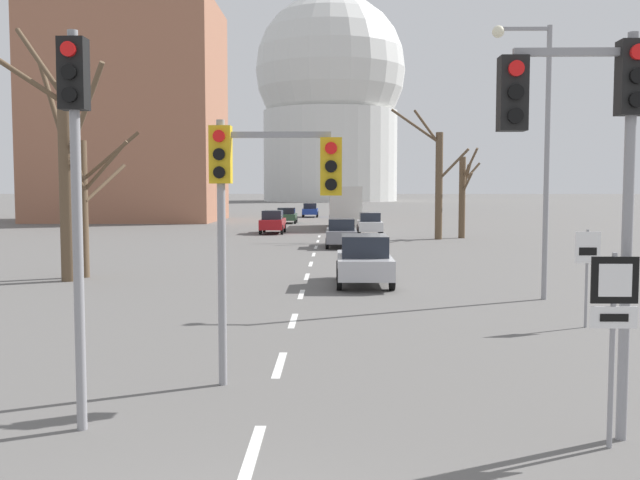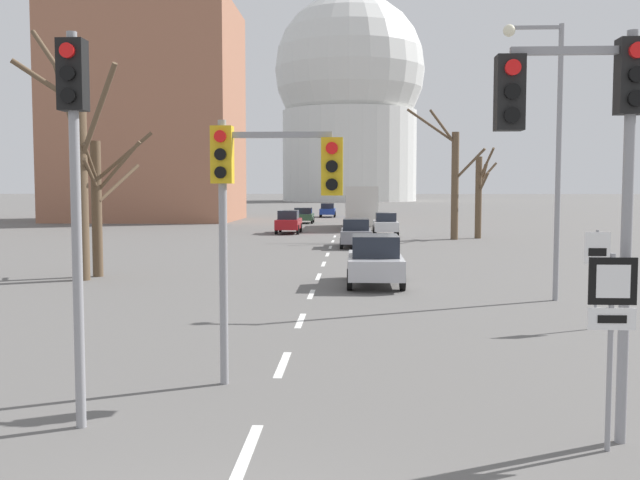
# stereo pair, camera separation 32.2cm
# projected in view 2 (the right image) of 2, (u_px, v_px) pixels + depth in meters

# --- Properties ---
(lane_stripe_0) EXTENTS (0.16, 2.00, 0.01)m
(lane_stripe_0) POSITION_uv_depth(u_px,v_px,m) (247.00, 451.00, 9.09)
(lane_stripe_0) COLOR silver
(lane_stripe_0) RESTS_ON ground_plane
(lane_stripe_1) EXTENTS (0.16, 2.00, 0.01)m
(lane_stripe_1) POSITION_uv_depth(u_px,v_px,m) (283.00, 364.00, 13.57)
(lane_stripe_1) COLOR silver
(lane_stripe_1) RESTS_ON ground_plane
(lane_stripe_2) EXTENTS (0.16, 2.00, 0.01)m
(lane_stripe_2) POSITION_uv_depth(u_px,v_px,m) (301.00, 321.00, 18.06)
(lane_stripe_2) COLOR silver
(lane_stripe_2) RESTS_ON ground_plane
(lane_stripe_3) EXTENTS (0.16, 2.00, 0.01)m
(lane_stripe_3) POSITION_uv_depth(u_px,v_px,m) (311.00, 294.00, 22.54)
(lane_stripe_3) COLOR silver
(lane_stripe_3) RESTS_ON ground_plane
(lane_stripe_4) EXTENTS (0.16, 2.00, 0.01)m
(lane_stripe_4) POSITION_uv_depth(u_px,v_px,m) (318.00, 277.00, 27.02)
(lane_stripe_4) COLOR silver
(lane_stripe_4) RESTS_ON ground_plane
(lane_stripe_5) EXTENTS (0.16, 2.00, 0.01)m
(lane_stripe_5) POSITION_uv_depth(u_px,v_px,m) (324.00, 264.00, 31.51)
(lane_stripe_5) COLOR silver
(lane_stripe_5) RESTS_ON ground_plane
(lane_stripe_6) EXTENTS (0.16, 2.00, 0.01)m
(lane_stripe_6) POSITION_uv_depth(u_px,v_px,m) (327.00, 254.00, 35.99)
(lane_stripe_6) COLOR silver
(lane_stripe_6) RESTS_ON ground_plane
(lane_stripe_7) EXTENTS (0.16, 2.00, 0.01)m
(lane_stripe_7) POSITION_uv_depth(u_px,v_px,m) (330.00, 247.00, 40.47)
(lane_stripe_7) COLOR silver
(lane_stripe_7) RESTS_ON ground_plane
(lane_stripe_8) EXTENTS (0.16, 2.00, 0.01)m
(lane_stripe_8) POSITION_uv_depth(u_px,v_px,m) (333.00, 241.00, 44.95)
(lane_stripe_8) COLOR silver
(lane_stripe_8) RESTS_ON ground_plane
(lane_stripe_9) EXTENTS (0.16, 2.00, 0.01)m
(lane_stripe_9) POSITION_uv_depth(u_px,v_px,m) (335.00, 236.00, 49.44)
(lane_stripe_9) COLOR silver
(lane_stripe_9) RESTS_ON ground_plane
(traffic_signal_near_right) EXTENTS (1.89, 0.34, 5.36)m
(traffic_signal_near_right) POSITION_uv_depth(u_px,v_px,m) (588.00, 133.00, 9.15)
(traffic_signal_near_right) COLOR gray
(traffic_signal_near_right) RESTS_ON ground_plane
(traffic_signal_centre_tall) EXTENTS (2.21, 0.34, 4.50)m
(traffic_signal_centre_tall) POSITION_uv_depth(u_px,v_px,m) (262.00, 186.00, 11.95)
(traffic_signal_centre_tall) COLOR gray
(traffic_signal_centre_tall) RESTS_ON ground_plane
(traffic_signal_near_left) EXTENTS (0.36, 0.34, 5.47)m
(traffic_signal_near_left) POSITION_uv_depth(u_px,v_px,m) (75.00, 156.00, 9.74)
(traffic_signal_near_left) COLOR gray
(traffic_signal_near_left) RESTS_ON ground_plane
(route_sign_post) EXTENTS (0.60, 0.08, 2.54)m
(route_sign_post) POSITION_uv_depth(u_px,v_px,m) (612.00, 317.00, 8.98)
(route_sign_post) COLOR gray
(route_sign_post) RESTS_ON ground_plane
(speed_limit_sign) EXTENTS (0.60, 0.08, 2.37)m
(speed_limit_sign) POSITION_uv_depth(u_px,v_px,m) (597.00, 262.00, 16.89)
(speed_limit_sign) COLOR gray
(speed_limit_sign) RESTS_ON ground_plane
(street_lamp_right) EXTENTS (1.78, 0.36, 8.14)m
(street_lamp_right) POSITION_uv_depth(u_px,v_px,m) (549.00, 134.00, 20.98)
(street_lamp_right) COLOR gray
(street_lamp_right) RESTS_ON ground_plane
(sedan_near_left) EXTENTS (1.75, 4.40, 1.61)m
(sedan_near_left) POSITION_uv_depth(u_px,v_px,m) (385.00, 224.00, 50.99)
(sedan_near_left) COLOR silver
(sedan_near_left) RESTS_ON ground_plane
(sedan_near_right) EXTENTS (1.74, 4.42, 1.71)m
(sedan_near_right) POSITION_uv_depth(u_px,v_px,m) (289.00, 222.00, 52.83)
(sedan_near_right) COLOR maroon
(sedan_near_right) RESTS_ON ground_plane
(sedan_mid_centre) EXTENTS (1.77, 4.36, 1.63)m
(sedan_mid_centre) POSITION_uv_depth(u_px,v_px,m) (356.00, 233.00, 40.50)
(sedan_mid_centre) COLOR slate
(sedan_mid_centre) RESTS_ON ground_plane
(sedan_far_left) EXTENTS (1.91, 4.35, 1.75)m
(sedan_far_left) POSITION_uv_depth(u_px,v_px,m) (375.00, 260.00, 24.62)
(sedan_far_left) COLOR #B7B7BC
(sedan_far_left) RESTS_ON ground_plane
(sedan_far_right) EXTENTS (1.80, 4.23, 1.62)m
(sedan_far_right) POSITION_uv_depth(u_px,v_px,m) (328.00, 210.00, 82.24)
(sedan_far_right) COLOR navy
(sedan_far_right) RESTS_ON ground_plane
(sedan_distant_centre) EXTENTS (1.94, 3.90, 1.48)m
(sedan_distant_centre) POSITION_uv_depth(u_px,v_px,m) (303.00, 215.00, 68.07)
(sedan_distant_centre) COLOR #2D4C33
(sedan_distant_centre) RESTS_ON ground_plane
(city_bus) EXTENTS (2.66, 10.80, 3.48)m
(city_bus) POSITION_uv_depth(u_px,v_px,m) (361.00, 204.00, 59.40)
(city_bus) COLOR beige
(city_bus) RESTS_ON ground_plane
(bare_tree_left_near) EXTENTS (4.31, 3.07, 9.37)m
(bare_tree_left_near) POSITION_uv_depth(u_px,v_px,m) (78.00, 158.00, 25.73)
(bare_tree_left_near) COLOR brown
(bare_tree_left_near) RESTS_ON ground_plane
(bare_tree_right_near) EXTENTS (4.94, 1.55, 8.53)m
(bare_tree_right_near) POSITION_uv_depth(u_px,v_px,m) (454.00, 179.00, 46.16)
(bare_tree_right_near) COLOR brown
(bare_tree_right_near) RESTS_ON ground_plane
(bare_tree_left_far) EXTENTS (2.26, 3.26, 5.51)m
(bare_tree_left_far) POSITION_uv_depth(u_px,v_px,m) (100.00, 200.00, 26.87)
(bare_tree_left_far) COLOR brown
(bare_tree_left_far) RESTS_ON ground_plane
(bare_tree_right_far) EXTENTS (1.56, 3.62, 5.97)m
(bare_tree_right_far) POSITION_uv_depth(u_px,v_px,m) (480.00, 193.00, 47.37)
(bare_tree_right_far) COLOR brown
(bare_tree_right_far) RESTS_ON ground_plane
(capitol_dome) EXTENTS (38.16, 38.16, 53.90)m
(capitol_dome) POSITION_uv_depth(u_px,v_px,m) (350.00, 98.00, 182.00)
(capitol_dome) COLOR silver
(capitol_dome) RESTS_ON ground_plane
(apartment_block_left) EXTENTS (18.00, 14.00, 21.92)m
(apartment_block_left) POSITION_uv_depth(u_px,v_px,m) (149.00, 114.00, 73.21)
(apartment_block_left) COLOR #9E664C
(apartment_block_left) RESTS_ON ground_plane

